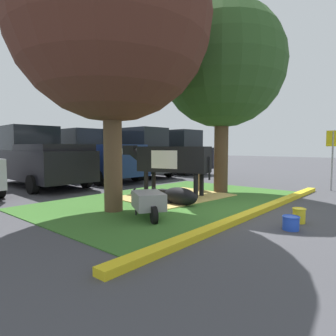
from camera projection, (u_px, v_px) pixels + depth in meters
ground_plane at (230, 210)px, 7.24m from camera, size 80.00×80.00×0.00m
grass_island at (173, 200)px, 8.56m from camera, size 7.85×4.94×0.02m
curb_yellow at (258, 211)px, 6.84m from camera, size 9.05×0.24×0.12m
hay_bedding at (175, 196)px, 9.00m from camera, size 3.42×2.70×0.04m
shade_tree_left at (111, 21)px, 6.71m from camera, size 4.69×4.69×6.85m
shade_tree_right at (222, 66)px, 9.62m from camera, size 4.13×4.13×6.35m
cow_holstein at (170, 160)px, 9.20m from camera, size 1.23×3.08×1.62m
calf_lying at (179, 196)px, 7.79m from camera, size 0.48×1.30×0.48m
person_handler at (198, 168)px, 10.36m from camera, size 0.34×0.52×1.51m
wheelbarrow at (149, 201)px, 6.31m from camera, size 1.18×1.51×0.63m
parking_sign at (333, 148)px, 10.27m from camera, size 0.06×0.44×2.14m
bucket_blue at (291, 223)px, 5.47m from camera, size 0.32×0.32×0.26m
bucket_yellow at (299, 215)px, 5.96m from camera, size 0.27×0.27×0.31m
pickup_truck_black at (39, 158)px, 11.54m from camera, size 2.42×5.49×2.42m
pickup_truck_maroon at (95, 156)px, 13.61m from camera, size 2.42×5.49×2.42m
suv_dark_grey at (136, 152)px, 15.19m from camera, size 2.29×4.69×2.52m
suv_black at (173, 152)px, 17.29m from camera, size 2.29×4.69×2.52m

